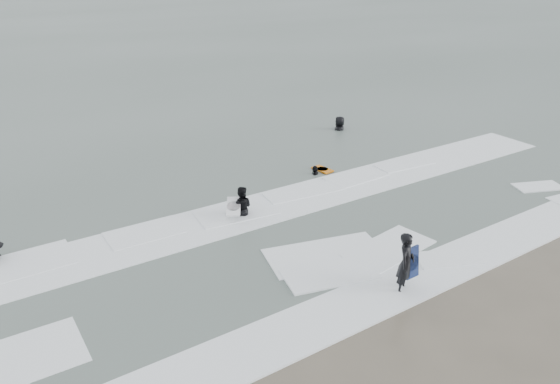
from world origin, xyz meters
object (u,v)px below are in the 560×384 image
surfer_centre (403,291)px  surfer_wading (242,216)px  surfer_right_near (315,175)px  surfer_right_far (339,130)px

surfer_centre → surfer_wading: size_ratio=1.10×
surfer_centre → surfer_right_near: surfer_centre is taller
surfer_wading → surfer_right_far: 11.49m
surfer_wading → surfer_right_far: bearing=-114.0°
surfer_centre → surfer_right_near: size_ratio=1.19×
surfer_wading → surfer_right_near: surfer_wading is taller
surfer_right_near → surfer_right_far: (4.95, 4.49, 0.00)m
surfer_centre → surfer_right_far: size_ratio=0.97×
surfer_right_near → surfer_right_far: surfer_right_far is taller
surfer_centre → surfer_wading: 6.97m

